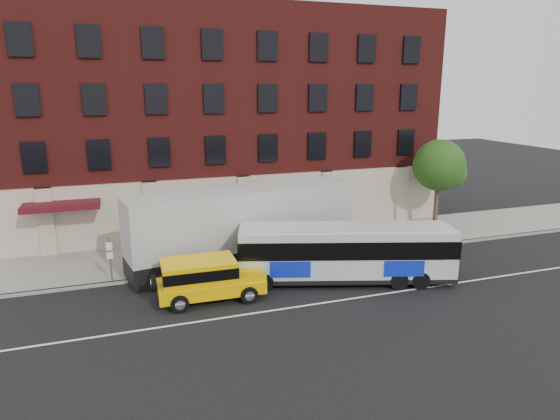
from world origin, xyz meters
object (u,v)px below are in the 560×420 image
object	(u,v)px
street_tree	(440,167)
sign_pole	(110,257)
yellow_suv	(206,277)
shipping_container	(245,227)
city_bus	(346,251)

from	to	relation	value
street_tree	sign_pole	bearing A→B (deg)	-171.39
yellow_suv	shipping_container	world-z (taller)	shipping_container
street_tree	city_bus	size ratio (longest dim) A/B	0.55
street_tree	yellow_suv	bearing A→B (deg)	-158.99
sign_pole	street_tree	size ratio (longest dim) A/B	0.40
shipping_container	street_tree	bearing A→B (deg)	10.29
city_bus	yellow_suv	world-z (taller)	city_bus
yellow_suv	sign_pole	bearing A→B (deg)	140.59
sign_pole	shipping_container	distance (m)	7.32
city_bus	shipping_container	distance (m)	6.05
city_bus	street_tree	bearing A→B (deg)	33.46
sign_pole	yellow_suv	size ratio (longest dim) A/B	0.47
street_tree	shipping_container	size ratio (longest dim) A/B	0.46
city_bus	yellow_suv	bearing A→B (deg)	178.99
sign_pole	city_bus	bearing A→B (deg)	-17.48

